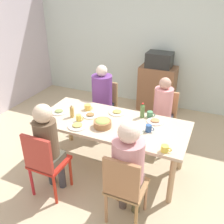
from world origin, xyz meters
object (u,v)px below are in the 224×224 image
object	(u,v)px
dining_table	(112,127)
bottle_1	(72,111)
cup_1	(165,149)
cup_5	(42,117)
cup_3	(149,128)
cup_4	(150,114)
person_0	(162,109)
plate_0	(117,112)
cup_0	(79,118)
person_1	(47,142)
plate_4	(155,121)
chair_1	(45,161)
plate_2	(59,112)
plate_5	(134,130)
cup_2	(88,107)
microwave	(159,60)
plate_3	(77,126)
chair_0	(163,117)
side_cabinet	(157,89)
bottle_0	(142,111)
chair_3	(104,105)
chair_2	(124,186)
bowl_0	(102,123)
person_2	(128,163)
person_3	(102,95)
plate_1	(90,115)

from	to	relation	value
dining_table	bottle_1	distance (m)	0.58
cup_1	cup_5	distance (m)	1.66
cup_3	cup_4	world-z (taller)	cup_3
person_0	plate_0	xyz separation A→B (m)	(-0.54, -0.46, 0.05)
plate_0	cup_5	bearing A→B (deg)	-144.46
cup_0	cup_3	xyz separation A→B (m)	(0.91, 0.13, -0.00)
person_1	plate_4	world-z (taller)	person_1
chair_1	plate_2	xyz separation A→B (m)	(-0.30, 0.76, 0.23)
chair_1	plate_5	distance (m)	1.13
plate_0	cup_2	xyz separation A→B (m)	(-0.43, -0.07, 0.03)
microwave	plate_3	bearing A→B (deg)	-100.84
person_0	cup_3	world-z (taller)	person_0
chair_0	bottle_1	distance (m)	1.42
plate_5	side_cabinet	world-z (taller)	side_cabinet
cup_0	bottle_0	bearing A→B (deg)	31.78
cup_3	chair_0	bearing A→B (deg)	90.50
chair_3	plate_3	world-z (taller)	chair_3
cup_0	cup_5	bearing A→B (deg)	-159.96
cup_1	cup_2	xyz separation A→B (m)	(-1.25, 0.55, 0.00)
chair_2	plate_5	world-z (taller)	chair_2
chair_1	microwave	xyz separation A→B (m)	(0.59, 2.86, 0.53)
bowl_0	cup_5	world-z (taller)	bowl_0
bottle_0	side_cabinet	bearing A→B (deg)	97.61
bowl_0	cup_4	xyz separation A→B (m)	(0.48, 0.49, -0.01)
plate_3	chair_2	bearing A→B (deg)	-31.81
dining_table	cup_5	world-z (taller)	cup_5
chair_3	side_cabinet	xyz separation A→B (m)	(0.59, 1.22, -0.06)
cup_2	person_2	bearing A→B (deg)	-43.50
plate_3	person_2	bearing A→B (deg)	-27.32
person_2	bottle_0	bearing A→B (deg)	99.91
chair_3	cup_5	distance (m)	1.24
chair_0	cup_1	bearing A→B (deg)	-76.24
cup_5	plate_2	bearing A→B (deg)	75.02
plate_0	cup_3	xyz separation A→B (m)	(0.54, -0.29, 0.03)
person_3	cup_3	bearing A→B (deg)	-36.95
chair_3	cup_4	xyz separation A→B (m)	(0.92, -0.48, 0.26)
plate_3	cup_4	distance (m)	0.99
cup_2	plate_0	bearing A→B (deg)	9.91
cup_1	cup_3	bearing A→B (deg)	130.46
cup_1	person_3	bearing A→B (deg)	139.85
chair_0	bottle_1	bearing A→B (deg)	-139.20
dining_table	person_2	world-z (taller)	person_2
dining_table	cup_5	bearing A→B (deg)	-159.02
person_2	plate_1	size ratio (longest dim) A/B	6.01
plate_2	cup_2	distance (m)	0.41
chair_0	plate_0	bearing A→B (deg)	-134.03
plate_0	plate_2	world-z (taller)	same
plate_1	person_3	bearing A→B (deg)	102.96
chair_2	cup_5	xyz separation A→B (m)	(-1.37, 0.48, 0.26)
plate_2	plate_4	bearing A→B (deg)	12.12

